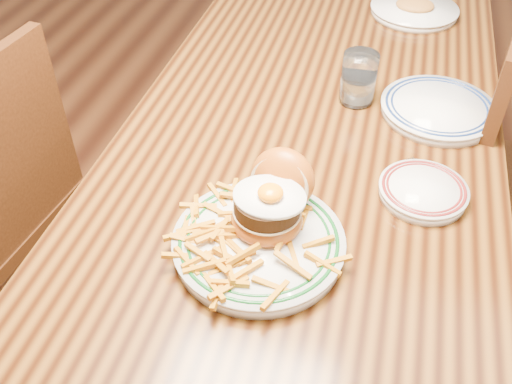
# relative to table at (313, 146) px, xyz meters

# --- Properties ---
(floor) EXTENTS (6.00, 6.00, 0.00)m
(floor) POSITION_rel_table_xyz_m (0.00, 0.00, -0.66)
(floor) COLOR black
(floor) RESTS_ON ground
(table) EXTENTS (0.85, 1.60, 0.75)m
(table) POSITION_rel_table_xyz_m (0.00, 0.00, 0.00)
(table) COLOR black
(table) RESTS_ON floor
(main_plate) EXTENTS (0.31, 0.33, 0.15)m
(main_plate) POSITION_rel_table_xyz_m (-0.02, -0.42, 0.13)
(main_plate) COLOR silver
(main_plate) RESTS_ON table
(side_plate) EXTENTS (0.18, 0.18, 0.03)m
(side_plate) POSITION_rel_table_xyz_m (0.25, -0.22, 0.10)
(side_plate) COLOR silver
(side_plate) RESTS_ON table
(rear_plate) EXTENTS (0.27, 0.27, 0.03)m
(rear_plate) POSITION_rel_table_xyz_m (0.28, 0.08, 0.10)
(rear_plate) COLOR silver
(rear_plate) RESTS_ON table
(water_glass) EXTENTS (0.08, 0.08, 0.12)m
(water_glass) POSITION_rel_table_xyz_m (0.08, 0.09, 0.14)
(water_glass) COLOR white
(water_glass) RESTS_ON table
(far_plate) EXTENTS (0.26, 0.26, 0.05)m
(far_plate) POSITION_rel_table_xyz_m (0.19, 0.60, 0.10)
(far_plate) COLOR silver
(far_plate) RESTS_ON table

